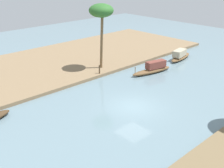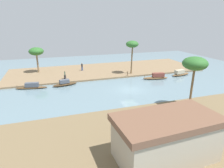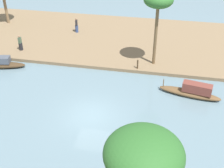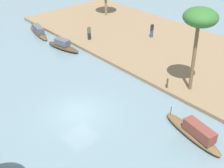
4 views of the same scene
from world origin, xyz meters
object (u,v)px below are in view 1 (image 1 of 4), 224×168
sampan_open_hull (153,69)px  mooring_post (99,69)px  sampan_midstream (180,56)px  palm_tree_left_near (101,12)px

sampan_open_hull → mooring_post: sampan_open_hull is taller
mooring_post → sampan_midstream: bearing=167.3°
mooring_post → sampan_open_hull: bearing=146.8°
sampan_open_hull → sampan_midstream: size_ratio=1.10×
sampan_midstream → mooring_post: 11.49m
sampan_open_hull → palm_tree_left_near: size_ratio=0.75×
sampan_open_hull → mooring_post: size_ratio=5.74×
sampan_midstream → palm_tree_left_near: palm_tree_left_near is taller
sampan_open_hull → mooring_post: bearing=-22.1°
sampan_midstream → mooring_post: bearing=-22.6°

